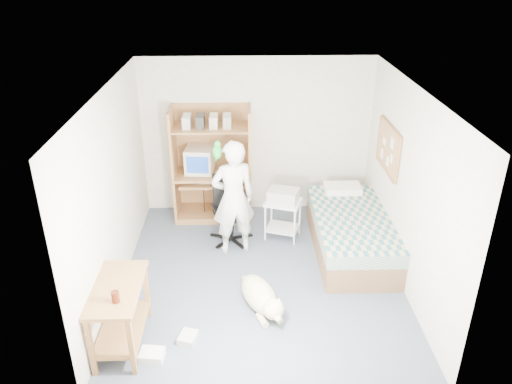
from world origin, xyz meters
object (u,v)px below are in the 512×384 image
computer_hutch (212,168)px  bed (351,232)px  printer_cart (283,213)px  side_desk (119,307)px  person (233,198)px  office_chair (230,218)px  dog (261,297)px

computer_hutch → bed: bearing=-29.3°
computer_hutch → printer_cart: (1.06, -0.73, -0.42)m
computer_hutch → side_desk: size_ratio=1.80×
bed → person: bearing=178.1°
bed → office_chair: bearing=168.3°
computer_hutch → bed: computer_hutch is taller
office_chair → side_desk: bearing=-133.1°
bed → side_desk: size_ratio=2.02×
person → printer_cart: (0.72, 0.34, -0.43)m
side_desk → printer_cart: size_ratio=1.65×
office_chair → person: 0.57m
person → computer_hutch: bearing=-88.1°
office_chair → person: bearing=-93.6°
person → printer_cart: 0.91m
computer_hutch → side_desk: (-0.85, -2.94, -0.33)m
bed → person: (-1.66, 0.06, 0.54)m
person → printer_cart: bearing=-170.4°
computer_hutch → dog: bearing=-74.2°
side_desk → dog: bearing=19.6°
side_desk → person: (1.19, 1.87, 0.34)m
bed → computer_hutch: bearing=150.7°
side_desk → person: size_ratio=0.60×
bed → side_desk: (-2.85, -1.82, 0.21)m
dog → computer_hutch: bearing=84.1°
office_chair → printer_cart: bearing=-13.0°
side_desk → dog: size_ratio=0.97×
office_chair → bed: bearing=-27.4°
computer_hutch → office_chair: size_ratio=1.80×
bed → dog: 1.84m
computer_hutch → person: computer_hutch is taller
bed → dog: (-1.32, -1.27, -0.11)m
computer_hutch → person: bearing=-72.4°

